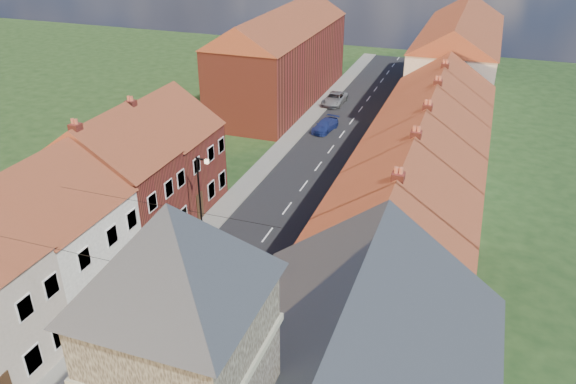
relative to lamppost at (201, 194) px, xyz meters
The scene contains 19 objects.
road 11.27m from the lamppost, 69.13° to the left, with size 7.00×90.00×0.02m, color black.
pavement_left 10.60m from the lamppost, 93.36° to the left, with size 1.80×90.00×0.12m, color gray.
pavement_right 13.40m from the lamppost, 50.61° to the left, with size 1.80×90.00×0.12m, color gray.
cottage_r_tudor 15.01m from the lamppost, 29.18° to the right, with size 8.30×5.20×9.00m.
cottage_r_white_near 13.28m from the lamppost, ahead, with size 8.30×6.00×9.00m.
cottage_r_cream_mid 13.60m from the lamppost, 14.93° to the left, with size 8.30×5.20×9.00m.
cottage_r_pink 15.87m from the lamppost, 34.16° to the left, with size 8.30×6.00×9.00m.
cottage_r_white_far 19.42m from the lamppost, 47.48° to the left, with size 8.30×5.20×9.00m.
cottage_r_cream_far 23.68m from the lamppost, 56.35° to the left, with size 8.30×6.00×9.00m.
cottage_l_white 9.78m from the lamppost, 124.27° to the right, with size 8.30×6.90×8.80m.
cottage_l_brick_mid 5.91m from the lamppost, 160.41° to the right, with size 8.30×5.70×9.10m.
cottage_l_pink 6.75m from the lamppost, 144.97° to the left, with size 8.30×6.30×8.80m.
block_right_far 37.42m from the lamppost, 69.46° to the left, with size 8.30×24.20×10.50m.
block_left_far 30.55m from the lamppost, 100.37° to the left, with size 8.30×24.20×10.50m.
lamppost is the anchor object (origin of this frame).
car_far 22.68m from the lamppost, 85.00° to the left, with size 1.59×3.90×1.13m, color navy.
car_distant 30.89m from the lamppost, 88.86° to the left, with size 2.11×4.58×1.27m, color #999CA0.
pedestrian_right 14.33m from the lamppost, 52.79° to the right, with size 0.90×0.70×1.86m, color black.
pedestrian_right_b 8.96m from the lamppost, 12.96° to the right, with size 0.77×0.60×1.58m, color black.
Camera 1 is at (12.48, -8.52, 20.41)m, focal length 35.00 mm.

